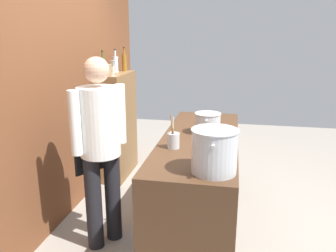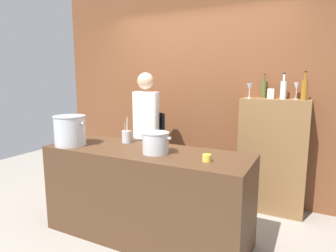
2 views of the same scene
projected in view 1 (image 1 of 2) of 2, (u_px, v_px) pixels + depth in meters
The scene contains 15 objects.
ground_plane at pixel (198, 223), 3.37m from camera, with size 8.00×8.00×0.00m, color gray.
brick_back_panel at pixel (57, 70), 3.23m from camera, with size 4.40×0.10×3.00m, color brown.
prep_counter at pixel (199, 181), 3.25m from camera, with size 2.05×0.70×0.90m, color #472D1C.
bar_cabinet at pixel (117, 125), 4.38m from camera, with size 0.76×0.32×1.36m, color brown.
chef at pixel (100, 141), 2.82m from camera, with size 0.46×0.41×1.66m.
stockpot_large at pixel (214, 151), 2.30m from camera, with size 0.39×0.33×0.31m.
stockpot_small at pixel (208, 123), 3.23m from camera, with size 0.32×0.25×0.20m.
utensil_crock at pixel (173, 140), 2.82m from camera, with size 0.10×0.10×0.29m.
butter_jar at pixel (214, 118), 3.73m from camera, with size 0.07×0.07×0.06m, color yellow.
wine_bottle_clear at pixel (115, 64), 4.25m from camera, with size 0.07×0.07×0.29m.
wine_bottle_amber at pixel (124, 62), 4.44m from camera, with size 0.07×0.07×0.31m.
wine_bottle_olive at pixel (103, 65), 4.05m from camera, with size 0.06×0.06×0.29m.
wine_glass_short at pixel (112, 65), 3.89m from camera, with size 0.08×0.08×0.18m.
wine_glass_tall at pixel (116, 61), 4.38m from camera, with size 0.07×0.07×0.19m.
spice_tin_cream at pixel (111, 69), 4.14m from camera, with size 0.07×0.07×0.11m, color beige.
Camera 1 is at (-2.99, -0.28, 1.83)m, focal length 35.85 mm.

